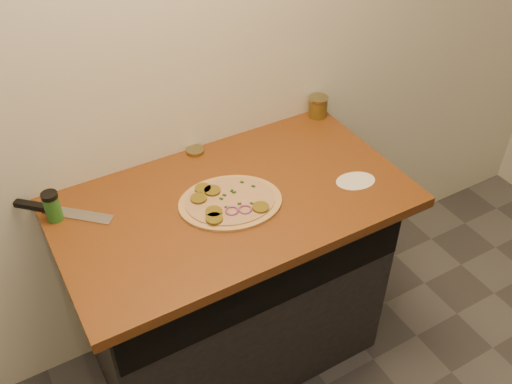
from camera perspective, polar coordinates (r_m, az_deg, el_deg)
cabinet at (r=2.29m, az=-2.47°, el=-9.09°), size 1.10×0.60×0.86m
countertop at (r=1.96m, az=-2.41°, el=-0.94°), size 1.20×0.70×0.04m
pizza at (r=1.91m, az=-2.68°, el=-1.01°), size 0.43×0.43×0.02m
chefs_knife at (r=2.00m, az=-19.55°, el=-1.70°), size 0.28×0.26×0.02m
mason_jar_lid at (r=2.16m, az=-6.11°, el=4.13°), size 0.09×0.09×0.01m
salsa_jar at (r=2.36m, az=6.22°, el=8.50°), size 0.08×0.08×0.09m
spice_shaker at (r=1.94m, az=-19.70°, el=-1.35°), size 0.05×0.05×0.11m
flour_spill at (r=2.04m, az=9.93°, el=1.11°), size 0.17×0.17×0.00m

